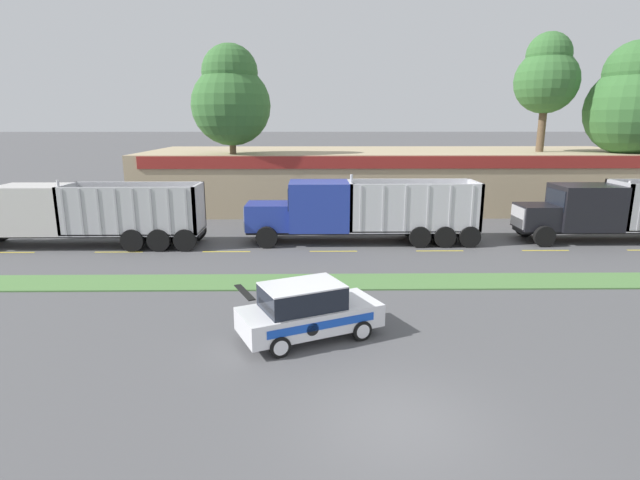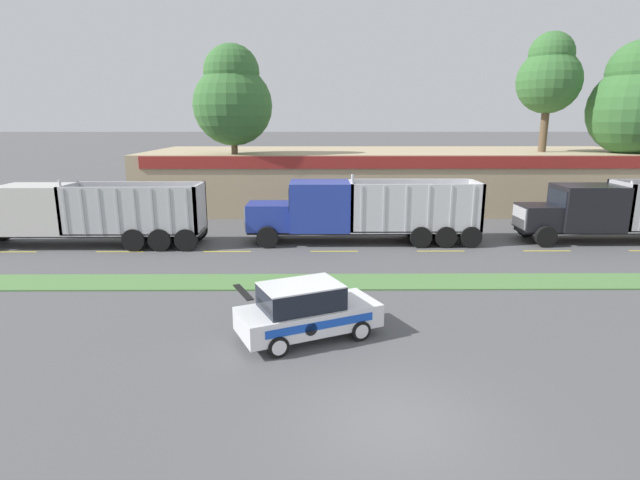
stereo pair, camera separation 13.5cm
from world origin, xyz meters
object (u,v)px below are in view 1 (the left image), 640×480
at_px(dump_truck_mid, 609,212).
at_px(dump_truck_trail, 60,215).
at_px(dump_truck_lead, 340,212).
at_px(rally_car, 307,311).

distance_m(dump_truck_mid, dump_truck_trail, 29.18).
xyz_separation_m(dump_truck_lead, dump_truck_mid, (14.59, -0.01, -0.06)).
distance_m(dump_truck_lead, dump_truck_trail, 14.60).
height_order(dump_truck_mid, rally_car, dump_truck_mid).
height_order(dump_truck_mid, dump_truck_trail, dump_truck_trail).
relative_size(dump_truck_mid, dump_truck_trail, 0.98).
bearing_deg(dump_truck_trail, rally_car, -41.82).
bearing_deg(dump_truck_lead, dump_truck_mid, -0.03).
relative_size(dump_truck_trail, rally_car, 2.71).
distance_m(dump_truck_lead, rally_car, 12.41).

